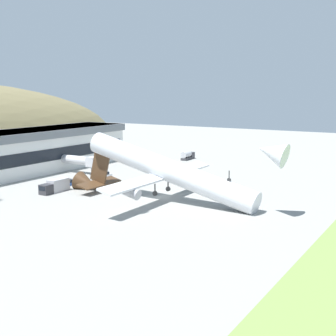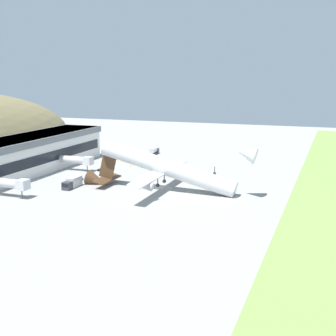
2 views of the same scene
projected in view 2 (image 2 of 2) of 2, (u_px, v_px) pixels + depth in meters
ground_plane at (160, 188)px, 145.44m from camera, size 379.47×379.47×0.00m
terminal_building at (8, 157)px, 157.19m from camera, size 99.25×17.44×12.94m
jetway_0 at (9, 183)px, 134.06m from camera, size 3.38×14.00×5.43m
jetway_1 at (78, 160)px, 169.88m from camera, size 3.38×13.05×5.43m
cargo_airplane at (164, 168)px, 140.88m from camera, size 41.65×54.76×18.03m
service_car_0 at (101, 172)px, 166.03m from camera, size 4.02×2.01×1.66m
service_car_1 at (78, 179)px, 154.41m from camera, size 3.67×1.96×1.45m
service_car_2 at (121, 158)px, 192.13m from camera, size 3.93×2.21×1.48m
fuel_truck at (154, 151)px, 204.20m from camera, size 7.51×2.60×3.07m
box_truck at (72, 183)px, 145.47m from camera, size 8.45×2.60×3.13m
traffic_cone_0 at (130, 166)px, 178.37m from camera, size 0.52×0.52×0.58m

